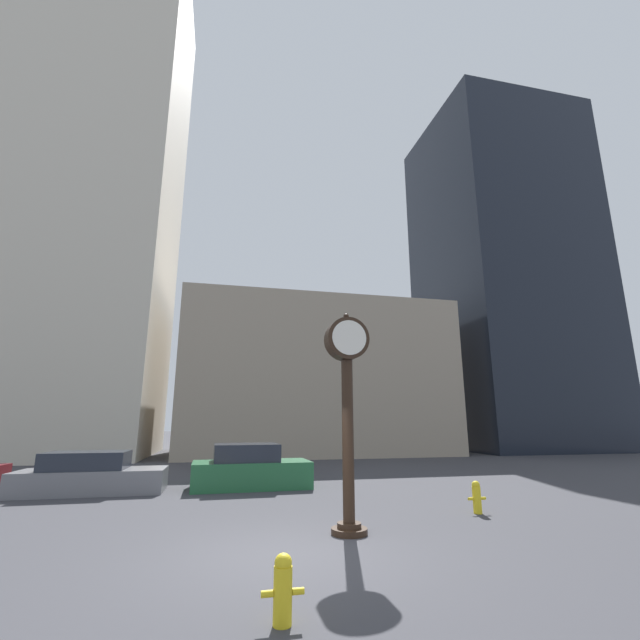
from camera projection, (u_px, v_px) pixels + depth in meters
The scene contains 9 objects.
ground_plane at pixel (283, 556), 7.19m from camera, with size 200.00×200.00×0.00m, color #38383D.
building_tall_tower at pixel (95, 183), 32.04m from camera, with size 11.44×12.00×39.23m.
building_storefront_row at pixel (311, 381), 32.34m from camera, with size 18.41×12.00×10.44m.
building_glass_modern at pixel (503, 277), 38.44m from camera, with size 12.33×12.00×29.83m.
street_clock at pixel (347, 390), 9.21m from camera, with size 0.94×0.73×4.56m.
car_grey at pixel (91, 476), 13.55m from camera, with size 4.41×1.72×1.27m.
car_green at pixel (250, 469), 14.67m from camera, with size 4.00×2.01×1.45m.
fire_hydrant_near at pixel (477, 497), 10.57m from camera, with size 0.47×0.20×0.76m.
fire_hydrant_far at pixel (283, 588), 4.81m from camera, with size 0.49×0.21×0.73m.
Camera 1 is at (-1.17, -7.85, 2.20)m, focal length 24.00 mm.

